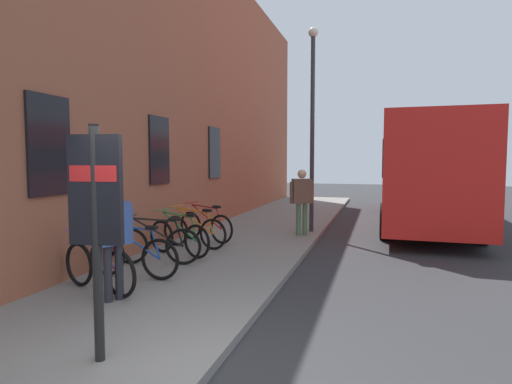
{
  "coord_description": "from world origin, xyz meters",
  "views": [
    {
      "loc": [
        -3.58,
        -1.58,
        2.17
      ],
      "look_at": [
        3.73,
        0.56,
        1.6
      ],
      "focal_mm": 29.82,
      "sensor_mm": 36.0,
      "label": 1
    }
  ],
  "objects_px": {
    "bicycle_leaning_wall": "(179,238)",
    "city_bus": "(424,168)",
    "bicycle_end_of_row": "(206,226)",
    "bicycle_far_end": "(99,267)",
    "transit_info_sign": "(96,205)",
    "bicycle_under_window": "(134,256)",
    "pedestrian_crossing_street": "(302,195)",
    "bicycle_mid_rack": "(194,231)",
    "pedestrian_by_facade": "(113,231)",
    "bicycle_nearest_sign": "(157,245)",
    "street_lamp": "(312,113)"
  },
  "relations": [
    {
      "from": "bicycle_leaning_wall",
      "to": "transit_info_sign",
      "type": "xyz_separation_m",
      "value": [
        -4.59,
        -1.4,
        1.21
      ]
    },
    {
      "from": "bicycle_leaning_wall",
      "to": "bicycle_end_of_row",
      "type": "xyz_separation_m",
      "value": [
        1.64,
        0.07,
        0.0
      ]
    },
    {
      "from": "bicycle_nearest_sign",
      "to": "city_bus",
      "type": "height_order",
      "value": "city_bus"
    },
    {
      "from": "bicycle_under_window",
      "to": "pedestrian_by_facade",
      "type": "bearing_deg",
      "value": -161.0
    },
    {
      "from": "bicycle_nearest_sign",
      "to": "bicycle_mid_rack",
      "type": "height_order",
      "value": "same"
    },
    {
      "from": "street_lamp",
      "to": "bicycle_mid_rack",
      "type": "bearing_deg",
      "value": 143.5
    },
    {
      "from": "bicycle_far_end",
      "to": "pedestrian_crossing_street",
      "type": "bearing_deg",
      "value": -20.0
    },
    {
      "from": "pedestrian_by_facade",
      "to": "transit_info_sign",
      "type": "bearing_deg",
      "value": -149.39
    },
    {
      "from": "bicycle_far_end",
      "to": "transit_info_sign",
      "type": "bearing_deg",
      "value": -143.34
    },
    {
      "from": "bicycle_under_window",
      "to": "bicycle_leaning_wall",
      "type": "distance_m",
      "value": 1.8
    },
    {
      "from": "bicycle_mid_rack",
      "to": "pedestrian_crossing_street",
      "type": "height_order",
      "value": "pedestrian_crossing_street"
    },
    {
      "from": "street_lamp",
      "to": "bicycle_nearest_sign",
      "type": "bearing_deg",
      "value": 154.1
    },
    {
      "from": "bicycle_mid_rack",
      "to": "bicycle_under_window",
      "type": "bearing_deg",
      "value": -178.77
    },
    {
      "from": "bicycle_mid_rack",
      "to": "city_bus",
      "type": "bearing_deg",
      "value": -41.27
    },
    {
      "from": "transit_info_sign",
      "to": "bicycle_leaning_wall",
      "type": "bearing_deg",
      "value": 17.0
    },
    {
      "from": "bicycle_end_of_row",
      "to": "pedestrian_crossing_street",
      "type": "xyz_separation_m",
      "value": [
        1.55,
        -2.16,
        0.71
      ]
    },
    {
      "from": "pedestrian_by_facade",
      "to": "bicycle_far_end",
      "type": "bearing_deg",
      "value": 58.3
    },
    {
      "from": "street_lamp",
      "to": "pedestrian_by_facade",
      "type": "bearing_deg",
      "value": 165.12
    },
    {
      "from": "bicycle_mid_rack",
      "to": "pedestrian_by_facade",
      "type": "xyz_separation_m",
      "value": [
        -3.78,
        -0.45,
        0.64
      ]
    },
    {
      "from": "bicycle_leaning_wall",
      "to": "city_bus",
      "type": "distance_m",
      "value": 9.18
    },
    {
      "from": "bicycle_leaning_wall",
      "to": "city_bus",
      "type": "xyz_separation_m",
      "value": [
        7.18,
        -5.55,
        1.41
      ]
    },
    {
      "from": "bicycle_far_end",
      "to": "pedestrian_by_facade",
      "type": "relative_size",
      "value": 1.01
    },
    {
      "from": "bicycle_far_end",
      "to": "transit_info_sign",
      "type": "distance_m",
      "value": 2.7
    },
    {
      "from": "bicycle_far_end",
      "to": "pedestrian_crossing_street",
      "type": "relative_size",
      "value": 0.95
    },
    {
      "from": "city_bus",
      "to": "pedestrian_by_facade",
      "type": "xyz_separation_m",
      "value": [
        -10.13,
        5.12,
        -0.77
      ]
    },
    {
      "from": "bicycle_under_window",
      "to": "pedestrian_crossing_street",
      "type": "distance_m",
      "value": 5.44
    },
    {
      "from": "bicycle_under_window",
      "to": "bicycle_mid_rack",
      "type": "height_order",
      "value": "same"
    },
    {
      "from": "bicycle_leaning_wall",
      "to": "pedestrian_by_facade",
      "type": "height_order",
      "value": "pedestrian_by_facade"
    },
    {
      "from": "bicycle_far_end",
      "to": "bicycle_nearest_sign",
      "type": "relative_size",
      "value": 0.98
    },
    {
      "from": "bicycle_end_of_row",
      "to": "pedestrian_crossing_street",
      "type": "distance_m",
      "value": 2.75
    },
    {
      "from": "bicycle_nearest_sign",
      "to": "street_lamp",
      "type": "distance_m",
      "value": 6.05
    },
    {
      "from": "pedestrian_crossing_street",
      "to": "bicycle_mid_rack",
      "type": "bearing_deg",
      "value": 138.13
    },
    {
      "from": "bicycle_leaning_wall",
      "to": "bicycle_end_of_row",
      "type": "distance_m",
      "value": 1.64
    },
    {
      "from": "bicycle_nearest_sign",
      "to": "bicycle_leaning_wall",
      "type": "height_order",
      "value": "same"
    },
    {
      "from": "pedestrian_crossing_street",
      "to": "transit_info_sign",
      "type": "bearing_deg",
      "value": 174.97
    },
    {
      "from": "bicycle_nearest_sign",
      "to": "transit_info_sign",
      "type": "xyz_separation_m",
      "value": [
        -3.76,
        -1.46,
        1.21
      ]
    },
    {
      "from": "bicycle_end_of_row",
      "to": "city_bus",
      "type": "xyz_separation_m",
      "value": [
        5.54,
        -5.62,
        1.41
      ]
    },
    {
      "from": "bicycle_under_window",
      "to": "bicycle_mid_rack",
      "type": "xyz_separation_m",
      "value": [
        2.64,
        0.06,
        0.0
      ]
    },
    {
      "from": "bicycle_far_end",
      "to": "pedestrian_crossing_street",
      "type": "height_order",
      "value": "pedestrian_crossing_street"
    },
    {
      "from": "bicycle_far_end",
      "to": "street_lamp",
      "type": "relative_size",
      "value": 0.29
    },
    {
      "from": "bicycle_far_end",
      "to": "bicycle_end_of_row",
      "type": "height_order",
      "value": "same"
    },
    {
      "from": "bicycle_nearest_sign",
      "to": "pedestrian_by_facade",
      "type": "distance_m",
      "value": 2.26
    },
    {
      "from": "bicycle_far_end",
      "to": "street_lamp",
      "type": "height_order",
      "value": "street_lamp"
    },
    {
      "from": "bicycle_nearest_sign",
      "to": "bicycle_mid_rack",
      "type": "xyz_separation_m",
      "value": [
        1.67,
        -0.03,
        0.0
      ]
    },
    {
      "from": "bicycle_leaning_wall",
      "to": "bicycle_end_of_row",
      "type": "height_order",
      "value": "same"
    },
    {
      "from": "city_bus",
      "to": "pedestrian_by_facade",
      "type": "height_order",
      "value": "city_bus"
    },
    {
      "from": "city_bus",
      "to": "pedestrian_crossing_street",
      "type": "bearing_deg",
      "value": 139.1
    },
    {
      "from": "bicycle_under_window",
      "to": "bicycle_end_of_row",
      "type": "relative_size",
      "value": 1.05
    },
    {
      "from": "bicycle_end_of_row",
      "to": "transit_info_sign",
      "type": "xyz_separation_m",
      "value": [
        -6.24,
        -1.48,
        1.21
      ]
    },
    {
      "from": "bicycle_far_end",
      "to": "city_bus",
      "type": "height_order",
      "value": "city_bus"
    }
  ]
}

